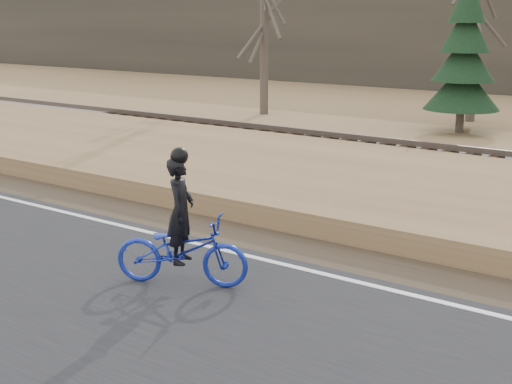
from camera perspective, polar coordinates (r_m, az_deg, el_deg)
The scene contains 5 objects.
ground at distance 10.02m, azimuth 19.58°, elevation -10.29°, with size 120.00×120.00×0.00m, color olive.
cyclist at distance 10.62m, azimuth -5.98°, elevation -4.01°, with size 2.12×1.48×2.08m.
bare_tree_far_left at distance 29.36m, azimuth 0.66°, elevation 13.59°, with size 0.36×0.36×7.56m, color #50473A.
bare_tree_left at distance 28.50m, azimuth 17.20°, elevation 12.23°, with size 0.36×0.36×6.81m, color #50473A.
conifer at distance 25.70m, azimuth 16.30°, elevation 10.12°, with size 2.60×2.60×5.27m.
Camera 1 is at (2.33, -8.90, 3.98)m, focal length 50.00 mm.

